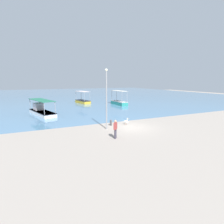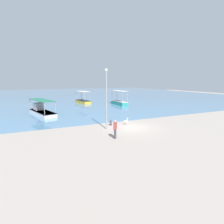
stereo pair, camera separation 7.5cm
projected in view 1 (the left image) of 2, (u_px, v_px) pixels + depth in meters
The scene contains 9 objects.
ground at pixel (132, 127), 19.37m from camera, with size 120.00×120.00×0.00m, color gray.
harbor_water at pixel (63, 95), 62.46m from camera, with size 110.00×90.00×0.00m, color #547EA2.
fishing_boat_near_left at pixel (119, 102), 37.17m from camera, with size 1.88×4.93×2.98m.
fishing_boat_far_left at pixel (83, 101), 39.73m from camera, with size 2.60×4.97×2.70m.
fishing_boat_outer at pixel (41, 111), 26.55m from camera, with size 3.68×7.13×2.27m.
pelican at pixel (126, 122), 20.49m from camera, with size 0.53×0.73×0.80m.
lamp_post at pixel (106, 96), 18.13m from camera, with size 0.28×0.28×6.31m.
mooring_bollard at pixel (111, 122), 20.13m from camera, with size 0.25×0.25×0.70m.
fisherman_standing at pixel (115, 129), 15.52m from camera, with size 0.43×0.44×1.69m.
Camera 1 is at (-9.67, -16.21, 5.15)m, focal length 28.00 mm.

